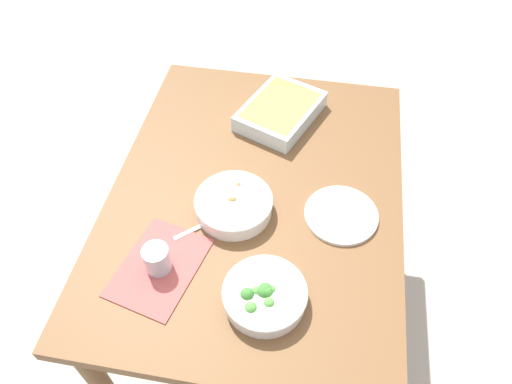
% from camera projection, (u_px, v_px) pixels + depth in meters
% --- Properties ---
extents(ground_plane, '(6.00, 6.00, 0.00)m').
position_uv_depth(ground_plane, '(256.00, 302.00, 2.07)').
color(ground_plane, '#B2A899').
extents(dining_table, '(1.20, 0.90, 0.74)m').
position_uv_depth(dining_table, '(256.00, 210.00, 1.57)').
color(dining_table, brown).
rests_on(dining_table, ground_plane).
extents(placemat, '(0.32, 0.26, 0.00)m').
position_uv_depth(placemat, '(159.00, 267.00, 1.32)').
color(placemat, '#B24C47').
rests_on(placemat, dining_table).
extents(stew_bowl, '(0.23, 0.23, 0.06)m').
position_uv_depth(stew_bowl, '(234.00, 204.00, 1.43)').
color(stew_bowl, white).
rests_on(stew_bowl, dining_table).
extents(broccoli_bowl, '(0.22, 0.22, 0.07)m').
position_uv_depth(broccoli_bowl, '(264.00, 295.00, 1.24)').
color(broccoli_bowl, white).
rests_on(broccoli_bowl, dining_table).
extents(baking_dish, '(0.36, 0.32, 0.06)m').
position_uv_depth(baking_dish, '(281.00, 110.00, 1.70)').
color(baking_dish, silver).
rests_on(baking_dish, dining_table).
extents(drink_cup, '(0.07, 0.07, 0.08)m').
position_uv_depth(drink_cup, '(157.00, 260.00, 1.30)').
color(drink_cup, '#B2BCC6').
rests_on(drink_cup, dining_table).
extents(side_plate, '(0.22, 0.22, 0.01)m').
position_uv_depth(side_plate, '(341.00, 215.00, 1.43)').
color(side_plate, white).
rests_on(side_plate, dining_table).
extents(spoon_by_stew, '(0.13, 0.14, 0.01)m').
position_uv_depth(spoon_by_stew, '(209.00, 222.00, 1.42)').
color(spoon_by_stew, silver).
rests_on(spoon_by_stew, dining_table).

